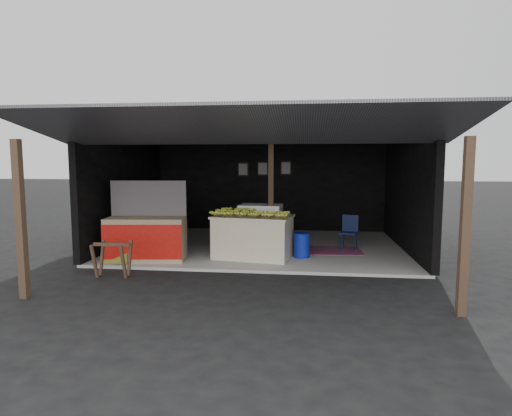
# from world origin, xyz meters

# --- Properties ---
(ground) EXTENTS (80.00, 80.00, 0.00)m
(ground) POSITION_xyz_m (0.00, 0.00, 0.00)
(ground) COLOR black
(ground) RESTS_ON ground
(concrete_slab) EXTENTS (7.00, 5.00, 0.06)m
(concrete_slab) POSITION_xyz_m (0.00, 2.50, 0.03)
(concrete_slab) COLOR gray
(concrete_slab) RESTS_ON ground
(shophouse) EXTENTS (7.40, 7.29, 3.02)m
(shophouse) POSITION_xyz_m (0.00, 2.82, 2.10)
(shophouse) COLOR black
(shophouse) RESTS_ON ground
(banana_table) EXTENTS (1.81, 1.27, 0.92)m
(banana_table) POSITION_xyz_m (-0.03, 1.10, 0.52)
(banana_table) COLOR beige
(banana_table) RESTS_ON concrete_slab
(banana_pile) EXTENTS (1.67, 1.16, 0.18)m
(banana_pile) POSITION_xyz_m (-0.03, 1.10, 1.07)
(banana_pile) COLOR gold
(banana_pile) RESTS_ON banana_table
(white_crate) EXTENTS (1.02, 0.73, 1.08)m
(white_crate) POSITION_xyz_m (0.05, 1.92, 0.60)
(white_crate) COLOR white
(white_crate) RESTS_ON concrete_slab
(neighbor_stall) EXTENTS (1.70, 0.93, 1.68)m
(neighbor_stall) POSITION_xyz_m (-2.25, 0.60, 0.56)
(neighbor_stall) COLOR #998466
(neighbor_stall) RESTS_ON concrete_slab
(green_signboard) EXTENTS (0.57, 0.26, 0.84)m
(green_signboard) POSITION_xyz_m (-2.78, 0.25, 0.49)
(green_signboard) COLOR black
(green_signboard) RESTS_ON concrete_slab
(sawhorse) EXTENTS (0.69, 0.61, 0.66)m
(sawhorse) POSITION_xyz_m (-2.44, -0.60, 0.42)
(sawhorse) COLOR #462F23
(sawhorse) RESTS_ON ground
(water_barrel) EXTENTS (0.35, 0.35, 0.51)m
(water_barrel) POSITION_xyz_m (1.03, 1.24, 0.31)
(water_barrel) COLOR #0D1F96
(water_barrel) RESTS_ON concrete_slab
(plastic_chair) EXTENTS (0.48, 0.48, 0.81)m
(plastic_chair) POSITION_xyz_m (2.16, 2.27, 0.54)
(plastic_chair) COLOR #091234
(plastic_chair) RESTS_ON concrete_slab
(magenta_rug) EXTENTS (1.56, 1.10, 0.01)m
(magenta_rug) POSITION_xyz_m (1.67, 2.02, 0.07)
(magenta_rug) COLOR #7E1C5D
(magenta_rug) RESTS_ON concrete_slab
(picture_frames) EXTENTS (1.62, 0.04, 0.46)m
(picture_frames) POSITION_xyz_m (-0.17, 4.89, 1.93)
(picture_frames) COLOR black
(picture_frames) RESTS_ON shophouse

